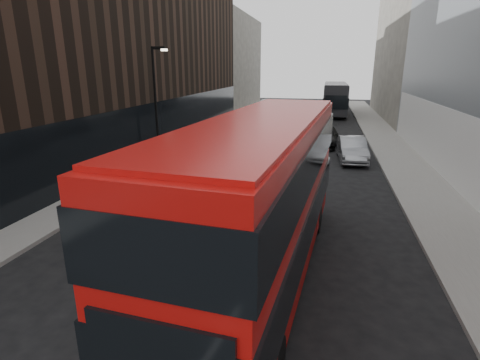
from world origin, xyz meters
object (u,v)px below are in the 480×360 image
Objects in this scene: street_lamp at (156,95)px; car_c at (324,136)px; grey_bus at (335,98)px; car_a at (292,159)px; red_bus at (263,194)px; car_b at (352,149)px.

car_c is at bearing 32.44° from street_lamp.
car_a is at bearing -95.50° from grey_bus.
street_lamp is at bearing -113.28° from grey_bus.
red_bus reaches higher than car_a.
red_bus is at bearing -83.10° from car_a.
car_c is at bearing 90.21° from red_bus.
red_bus is 12.10m from car_a.
street_lamp reaches higher than car_a.
grey_bus is at bearing 90.97° from red_bus.
car_b is at bearing 9.99° from street_lamp.
grey_bus reaches higher than car_c.
car_a reaches higher than car_c.
car_c is at bearing 83.70° from car_a.
car_c is at bearing -92.81° from grey_bus.
street_lamp is 16.18m from red_bus.
street_lamp is at bearing -143.68° from car_c.
grey_bus is (11.76, 27.23, -2.07)m from street_lamp.
street_lamp is 29.73m from grey_bus.
grey_bus is 2.78× the size of car_a.
street_lamp reaches higher than red_bus.
car_a is 5.01m from car_b.
red_bus is 2.68× the size of car_a.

